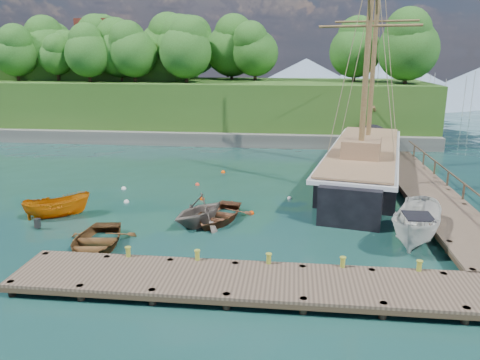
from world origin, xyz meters
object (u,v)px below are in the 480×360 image
Objects in this scene: schooner at (363,167)px; rowboat_2 at (218,220)px; rowboat_0 at (96,248)px; cabin_boat_white at (416,243)px; rowboat_1 at (199,225)px; motorboat_orange at (58,217)px.

rowboat_2 is at bearing -122.57° from schooner.
rowboat_0 is 1.06× the size of rowboat_2.
cabin_boat_white is at bearing 1.78° from rowboat_0.
rowboat_2 is 0.80× the size of cabin_boat_white.
rowboat_0 is at bearing -125.33° from rowboat_2.
rowboat_1 is 0.97× the size of motorboat_orange.
schooner reaches higher than rowboat_2.
rowboat_0 is at bearing -164.69° from motorboat_orange.
rowboat_2 is (5.15, 4.53, 0.00)m from rowboat_0.
rowboat_0 is 15.50m from cabin_boat_white.
motorboat_orange is 20.71m from schooner.
cabin_boat_white reaches higher than rowboat_0.
rowboat_1 reaches higher than rowboat_2.
motorboat_orange is (-9.10, -0.48, 0.00)m from rowboat_2.
schooner is at bearing 37.02° from rowboat_0.
rowboat_1 is (4.27, 3.73, 0.00)m from rowboat_0.
rowboat_2 is at bearing -115.98° from motorboat_orange.
rowboat_2 is (0.88, 0.80, 0.00)m from rowboat_1.
cabin_boat_white reaches higher than rowboat_2.
rowboat_2 is 9.12m from motorboat_orange.
rowboat_1 is 0.65× the size of cabin_boat_white.
rowboat_0 is at bearing -124.00° from schooner.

